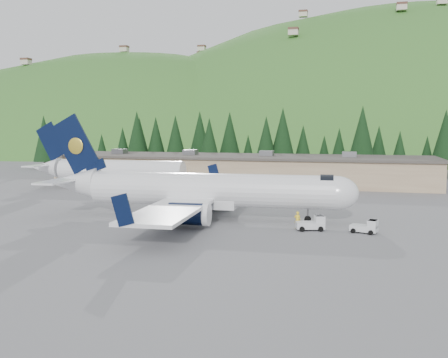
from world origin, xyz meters
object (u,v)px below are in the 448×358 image
(second_airliner, at_px, (105,170))
(terminal_building, at_px, (241,169))
(airliner, at_px, (202,191))
(ramp_worker, at_px, (297,220))
(baggage_tug_a, at_px, (313,224))
(baggage_tug_b, at_px, (366,227))

(second_airliner, relative_size, terminal_building, 0.39)
(airliner, xyz_separation_m, ramp_worker, (11.22, -2.68, -2.34))
(airliner, xyz_separation_m, terminal_building, (-3.95, 38.05, -0.60))
(airliner, bearing_deg, baggage_tug_a, -17.48)
(baggage_tug_a, height_order, baggage_tug_b, baggage_tug_a)
(airliner, bearing_deg, ramp_worker, -16.17)
(airliner, xyz_separation_m, baggage_tug_a, (12.86, -3.38, -2.55))
(ramp_worker, bearing_deg, second_airliner, -42.95)
(second_airliner, distance_m, terminal_building, 25.55)
(airliner, distance_m, second_airliner, 32.49)
(baggage_tug_a, bearing_deg, baggage_tug_b, -16.44)
(airliner, relative_size, baggage_tug_a, 11.71)
(airliner, height_order, terminal_building, airliner)
(airliner, distance_m, ramp_worker, 11.77)
(baggage_tug_a, relative_size, terminal_building, 0.04)
(baggage_tug_a, xyz_separation_m, terminal_building, (-16.81, 41.43, 1.95))
(baggage_tug_b, bearing_deg, baggage_tug_a, -165.45)
(airliner, relative_size, second_airliner, 1.32)
(second_airliner, xyz_separation_m, baggage_tug_a, (36.72, -25.43, -2.65))
(airliner, relative_size, ramp_worker, 20.72)
(airliner, xyz_separation_m, baggage_tug_b, (18.12, -3.52, -2.61))
(second_airliner, distance_m, baggage_tug_b, 49.23)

